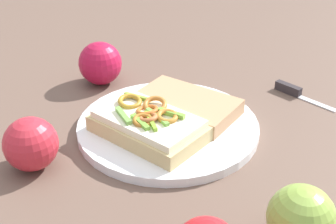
{
  "coord_description": "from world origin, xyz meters",
  "views": [
    {
      "loc": [
        -0.02,
        0.64,
        0.41
      ],
      "look_at": [
        0.0,
        0.0,
        0.03
      ],
      "focal_mm": 49.92,
      "sensor_mm": 36.0,
      "label": 1
    }
  ],
  "objects_px": {
    "plate": "(168,127)",
    "bread_slice_side": "(186,105)",
    "sandwich": "(148,124)",
    "knife": "(295,92)",
    "apple_1": "(100,63)",
    "apple_0": "(301,218)",
    "apple_3": "(31,144)"
  },
  "relations": [
    {
      "from": "apple_0",
      "to": "sandwich",
      "type": "bearing_deg",
      "value": -47.81
    },
    {
      "from": "bread_slice_side",
      "to": "plate",
      "type": "bearing_deg",
      "value": 84.88
    },
    {
      "from": "apple_1",
      "to": "knife",
      "type": "bearing_deg",
      "value": 173.37
    },
    {
      "from": "apple_1",
      "to": "apple_3",
      "type": "bearing_deg",
      "value": 78.1
    },
    {
      "from": "plate",
      "to": "knife",
      "type": "relative_size",
      "value": 2.99
    },
    {
      "from": "plate",
      "to": "sandwich",
      "type": "bearing_deg",
      "value": 51.45
    },
    {
      "from": "bread_slice_side",
      "to": "apple_3",
      "type": "distance_m",
      "value": 0.26
    },
    {
      "from": "plate",
      "to": "apple_1",
      "type": "xyz_separation_m",
      "value": [
        0.13,
        -0.17,
        0.03
      ]
    },
    {
      "from": "sandwich",
      "to": "apple_0",
      "type": "bearing_deg",
      "value": 170.13
    },
    {
      "from": "plate",
      "to": "apple_3",
      "type": "bearing_deg",
      "value": 28.03
    },
    {
      "from": "plate",
      "to": "apple_1",
      "type": "relative_size",
      "value": 3.54
    },
    {
      "from": "plate",
      "to": "bread_slice_side",
      "type": "xyz_separation_m",
      "value": [
        -0.03,
        -0.04,
        0.02
      ]
    },
    {
      "from": "sandwich",
      "to": "knife",
      "type": "height_order",
      "value": "sandwich"
    },
    {
      "from": "plate",
      "to": "apple_0",
      "type": "relative_size",
      "value": 3.71
    },
    {
      "from": "apple_0",
      "to": "apple_3",
      "type": "height_order",
      "value": "same"
    },
    {
      "from": "apple_0",
      "to": "knife",
      "type": "bearing_deg",
      "value": -101.36
    },
    {
      "from": "apple_3",
      "to": "sandwich",
      "type": "bearing_deg",
      "value": -158.03
    },
    {
      "from": "sandwich",
      "to": "bread_slice_side",
      "type": "relative_size",
      "value": 1.19
    },
    {
      "from": "plate",
      "to": "apple_1",
      "type": "distance_m",
      "value": 0.22
    },
    {
      "from": "plate",
      "to": "apple_3",
      "type": "height_order",
      "value": "apple_3"
    },
    {
      "from": "sandwich",
      "to": "knife",
      "type": "distance_m",
      "value": 0.31
    },
    {
      "from": "plate",
      "to": "apple_0",
      "type": "distance_m",
      "value": 0.29
    },
    {
      "from": "knife",
      "to": "apple_3",
      "type": "bearing_deg",
      "value": -107.22
    },
    {
      "from": "apple_3",
      "to": "knife",
      "type": "relative_size",
      "value": 0.8
    },
    {
      "from": "plate",
      "to": "knife",
      "type": "bearing_deg",
      "value": -151.22
    },
    {
      "from": "knife",
      "to": "plate",
      "type": "bearing_deg",
      "value": -106.88
    },
    {
      "from": "apple_1",
      "to": "knife",
      "type": "distance_m",
      "value": 0.37
    },
    {
      "from": "plate",
      "to": "apple_3",
      "type": "xyz_separation_m",
      "value": [
        0.19,
        0.1,
        0.03
      ]
    },
    {
      "from": "apple_1",
      "to": "plate",
      "type": "bearing_deg",
      "value": 128.24
    },
    {
      "from": "apple_0",
      "to": "apple_3",
      "type": "relative_size",
      "value": 1.01
    },
    {
      "from": "plate",
      "to": "apple_3",
      "type": "distance_m",
      "value": 0.22
    },
    {
      "from": "plate",
      "to": "sandwich",
      "type": "xyz_separation_m",
      "value": [
        0.03,
        0.04,
        0.03
      ]
    }
  ]
}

